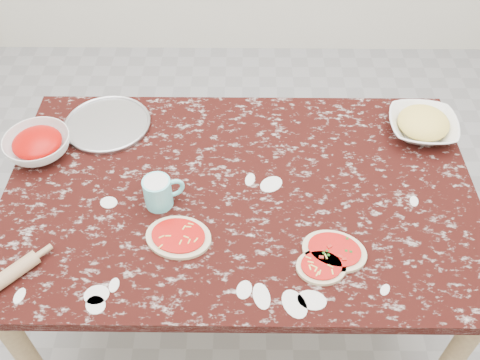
% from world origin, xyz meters
% --- Properties ---
extents(ground, '(4.00, 4.00, 0.00)m').
position_xyz_m(ground, '(0.00, 0.00, 0.00)').
color(ground, gray).
extents(worktable, '(1.60, 1.00, 0.75)m').
position_xyz_m(worktable, '(0.00, 0.00, 0.67)').
color(worktable, black).
rests_on(worktable, ground).
extents(pizza_tray, '(0.35, 0.35, 0.01)m').
position_xyz_m(pizza_tray, '(-0.51, 0.32, 0.76)').
color(pizza_tray, '#B2B2B7').
rests_on(pizza_tray, worktable).
extents(sauce_bowl, '(0.26, 0.26, 0.07)m').
position_xyz_m(sauce_bowl, '(-0.72, 0.17, 0.79)').
color(sauce_bowl, white).
rests_on(sauce_bowl, worktable).
extents(cheese_bowl, '(0.27, 0.27, 0.06)m').
position_xyz_m(cheese_bowl, '(0.68, 0.30, 0.78)').
color(cheese_bowl, white).
rests_on(cheese_bowl, worktable).
extents(flour_mug, '(0.13, 0.09, 0.11)m').
position_xyz_m(flour_mug, '(-0.26, -0.06, 0.81)').
color(flour_mug, '#70E2E7').
rests_on(flour_mug, worktable).
extents(pizza_left, '(0.24, 0.20, 0.02)m').
position_xyz_m(pizza_left, '(-0.19, -0.20, 0.76)').
color(pizza_left, beige).
rests_on(pizza_left, worktable).
extents(pizza_mid, '(0.15, 0.13, 0.02)m').
position_xyz_m(pizza_mid, '(0.24, -0.31, 0.76)').
color(pizza_mid, beige).
rests_on(pizza_mid, worktable).
extents(pizza_right, '(0.23, 0.20, 0.02)m').
position_xyz_m(pizza_right, '(0.29, -0.25, 0.76)').
color(pizza_right, beige).
rests_on(pizza_right, worktable).
extents(rolling_pin, '(0.18, 0.19, 0.04)m').
position_xyz_m(rolling_pin, '(-0.68, -0.37, 0.77)').
color(rolling_pin, tan).
rests_on(rolling_pin, worktable).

